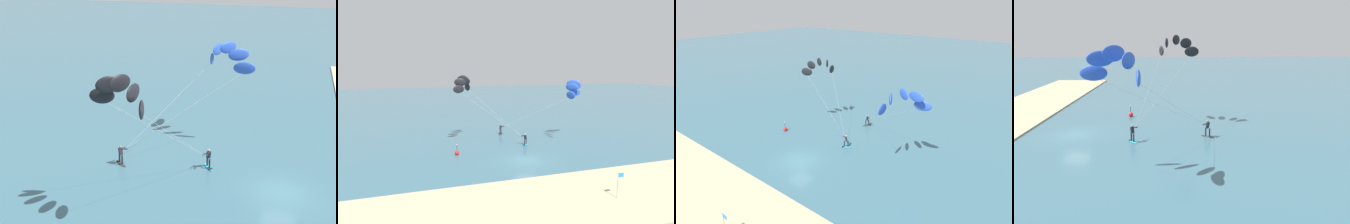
# 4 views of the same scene
# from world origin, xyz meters

# --- Properties ---
(ground_plane) EXTENTS (240.00, 240.00, 0.00)m
(ground_plane) POSITION_xyz_m (0.00, 0.00, 0.00)
(ground_plane) COLOR #386070
(sand_strip) EXTENTS (80.00, 10.34, 0.16)m
(sand_strip) POSITION_xyz_m (0.00, -10.40, 0.08)
(sand_strip) COLOR tan
(sand_strip) RESTS_ON ground
(kitesurfer_nearshore) EXTENTS (11.87, 10.54, 9.09)m
(kitesurfer_nearshore) POSITION_xyz_m (9.22, 6.26, 7.53)
(kitesurfer_nearshore) COLOR #333338
(kitesurfer_nearshore) RESTS_ON ground
(kitesurfer_mid_water) EXTENTS (10.36, 7.16, 9.74)m
(kitesurfer_mid_water) POSITION_xyz_m (-5.39, 9.86, 8.21)
(kitesurfer_mid_water) COLOR #23ADD1
(kitesurfer_mid_water) RESTS_ON ground
(marker_buoy) EXTENTS (0.56, 0.56, 1.38)m
(marker_buoy) POSITION_xyz_m (-7.53, 4.48, 0.30)
(marker_buoy) COLOR red
(marker_buoy) RESTS_ON ground
(beach_flag) EXTENTS (0.56, 0.05, 2.20)m
(beach_flag) POSITION_xyz_m (3.85, -11.37, 1.70)
(beach_flag) COLOR gray
(beach_flag) RESTS_ON sand_strip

